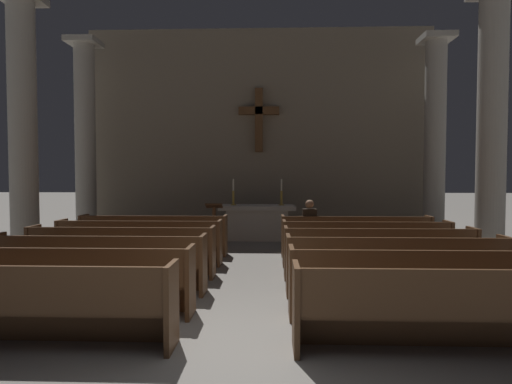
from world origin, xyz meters
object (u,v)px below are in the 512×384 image
(pew_left_row_2, at_px, (66,280))
(pew_right_row_5, at_px, (366,244))
(pew_left_row_4, at_px, (122,251))
(pew_right_row_4, at_px, (379,253))
(pew_left_row_6, at_px, (154,235))
(altar, at_px, (257,221))
(column_left_third, at_px, (85,142))
(pew_right_row_1, at_px, (456,310))
(pew_left_row_3, at_px, (98,264))
(pew_right_row_6, at_px, (356,236))
(lectern, at_px, (214,226))
(pew_left_row_5, at_px, (140,242))
(column_right_third, at_px, (435,141))
(pew_right_row_3, at_px, (396,266))
(lone_worshipper, at_px, (309,226))
(pew_left_row_1, at_px, (19,305))
(pew_right_row_2, at_px, (420,284))
(candlestick_left, at_px, (233,197))
(candlestick_right, at_px, (281,197))
(column_right_second, at_px, (492,130))
(column_left_second, at_px, (23,132))

(pew_left_row_2, xyz_separation_m, pew_right_row_5, (4.73, 3.27, 0.00))
(pew_left_row_4, xyz_separation_m, pew_right_row_4, (4.73, 0.00, 0.00))
(pew_left_row_6, bearing_deg, altar, 46.29)
(pew_left_row_6, height_order, column_left_third, column_left_third)
(pew_right_row_1, xyz_separation_m, pew_right_row_5, (0.00, 4.36, 0.00))
(pew_left_row_3, xyz_separation_m, pew_right_row_5, (4.73, 2.18, 0.00))
(pew_left_row_2, distance_m, pew_right_row_6, 6.44)
(lectern, bearing_deg, pew_left_row_6, -134.67)
(pew_right_row_1, xyz_separation_m, lectern, (-3.47, 6.73, 0.07))
(pew_left_row_5, height_order, column_right_third, column_right_third)
(column_right_third, bearing_deg, pew_right_row_3, -115.04)
(pew_left_row_4, height_order, lone_worshipper, lone_worshipper)
(pew_left_row_1, relative_size, pew_right_row_3, 1.00)
(pew_left_row_1, relative_size, column_right_third, 0.58)
(pew_left_row_5, distance_m, pew_right_row_2, 5.75)
(column_right_third, bearing_deg, pew_left_row_6, -160.65)
(pew_right_row_3, bearing_deg, pew_right_row_6, 90.00)
(column_left_third, distance_m, candlestick_left, 4.70)
(candlestick_right, bearing_deg, pew_right_row_3, -73.85)
(pew_left_row_6, xyz_separation_m, column_right_second, (7.49, -0.59, 2.38))
(pew_left_row_6, distance_m, column_left_second, 3.69)
(pew_right_row_6, distance_m, column_left_second, 7.88)
(pew_left_row_1, height_order, altar, altar)
(pew_right_row_3, height_order, altar, altar)
(pew_left_row_5, bearing_deg, lone_worshipper, 17.16)
(pew_left_row_2, relative_size, pew_right_row_5, 1.00)
(pew_left_row_1, relative_size, pew_right_row_5, 1.00)
(pew_left_row_5, xyz_separation_m, column_left_second, (-2.76, 0.50, 2.38))
(pew_left_row_6, bearing_deg, pew_right_row_6, 0.00)
(pew_right_row_3, distance_m, lone_worshipper, 3.49)
(pew_right_row_1, bearing_deg, lectern, 117.28)
(pew_left_row_4, relative_size, pew_right_row_5, 1.00)
(pew_left_row_4, xyz_separation_m, pew_right_row_6, (4.73, 2.18, 0.00))
(pew_left_row_6, relative_size, column_right_second, 0.58)
(pew_left_row_6, bearing_deg, candlestick_right, 38.91)
(altar, distance_m, candlestick_left, 1.01)
(column_right_second, relative_size, lone_worshipper, 4.46)
(pew_left_row_3, bearing_deg, pew_left_row_6, 90.00)
(altar, bearing_deg, column_left_second, -149.12)
(candlestick_left, bearing_deg, pew_right_row_4, -56.65)
(pew_right_row_3, xyz_separation_m, column_right_second, (2.76, 2.68, 2.38))
(pew_right_row_1, bearing_deg, pew_right_row_2, 90.00)
(pew_right_row_1, xyz_separation_m, pew_right_row_3, (0.00, 2.18, 0.00))
(pew_left_row_2, height_order, candlestick_right, candlestick_right)
(pew_left_row_4, relative_size, altar, 1.56)
(pew_left_row_3, height_order, altar, altar)
(pew_right_row_5, relative_size, column_left_third, 0.58)
(pew_left_row_5, height_order, column_left_second, column_left_second)
(pew_right_row_1, distance_m, pew_right_row_6, 5.46)
(column_right_third, bearing_deg, pew_left_row_3, -141.74)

